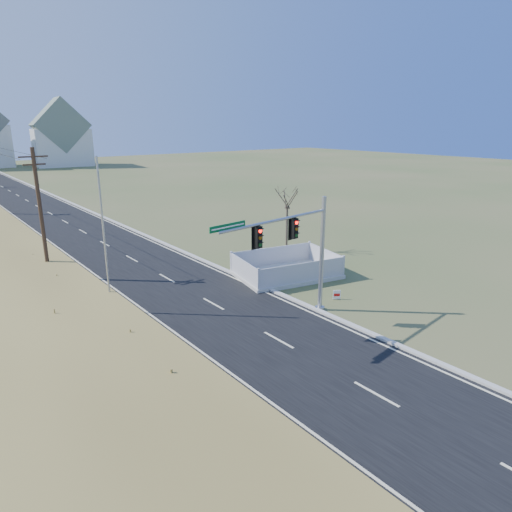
{
  "coord_description": "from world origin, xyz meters",
  "views": [
    {
      "loc": [
        -13.63,
        -17.64,
        10.53
      ],
      "look_at": [
        1.3,
        1.51,
        3.4
      ],
      "focal_mm": 32.0,
      "sensor_mm": 36.0,
      "label": 1
    }
  ],
  "objects": [
    {
      "name": "bare_tree",
      "position": [
        11.38,
        10.23,
        4.67
      ],
      "size": [
        2.19,
        2.19,
        5.79
      ],
      "color": "#4C3F33",
      "rests_on": "ground"
    },
    {
      "name": "utility_pole_near",
      "position": [
        -6.5,
        15.0,
        4.68
      ],
      "size": [
        1.8,
        0.26,
        9.0
      ],
      "color": "#422D1E",
      "rests_on": "ground"
    },
    {
      "name": "open_sign",
      "position": [
        6.49,
        0.05,
        0.31
      ],
      "size": [
        0.41,
        0.31,
        0.58
      ],
      "rotation": [
        0.0,
        0.0,
        -0.6
      ],
      "color": "white",
      "rests_on": "ground"
    },
    {
      "name": "curb",
      "position": [
        4.15,
        50.0,
        0.09
      ],
      "size": [
        0.3,
        180.0,
        0.18
      ],
      "primitive_type": "cube",
      "color": "#B2AFA8",
      "rests_on": "ground"
    },
    {
      "name": "fence_enclosure",
      "position": [
        7.0,
        5.32,
        0.3
      ],
      "size": [
        7.72,
        6.02,
        1.58
      ],
      "rotation": [
        0.0,
        0.0,
        -0.21
      ],
      "color": "#B7B5AD",
      "rests_on": "ground"
    },
    {
      "name": "condo_ne",
      "position": [
        20.0,
        104.0,
        6.84
      ],
      "size": [
        14.12,
        10.51,
        16.52
      ],
      "rotation": [
        0.0,
        0.0,
        -0.1
      ],
      "color": "silver",
      "rests_on": "ground"
    },
    {
      "name": "flagpole",
      "position": [
        -5.29,
        6.59,
        3.54
      ],
      "size": [
        0.4,
        0.4,
        8.86
      ],
      "color": "#B7B5AD",
      "rests_on": "ground"
    },
    {
      "name": "traffic_signal_mast",
      "position": [
        2.67,
        -0.67,
        4.14
      ],
      "size": [
        8.31,
        1.31,
        6.66
      ],
      "rotation": [
        0.0,
        0.0,
        0.13
      ],
      "color": "#9EA0A5",
      "rests_on": "ground"
    },
    {
      "name": "ground",
      "position": [
        0.0,
        0.0,
        0.0
      ],
      "size": [
        260.0,
        260.0,
        0.0
      ],
      "primitive_type": "plane",
      "color": "#425529",
      "rests_on": "ground"
    },
    {
      "name": "road",
      "position": [
        0.0,
        50.0,
        0.03
      ],
      "size": [
        8.0,
        180.0,
        0.06
      ],
      "primitive_type": "cube",
      "color": "black",
      "rests_on": "ground"
    }
  ]
}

